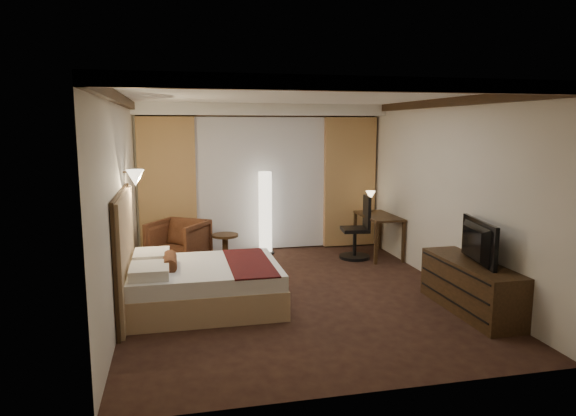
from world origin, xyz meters
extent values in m
cube|color=black|center=(0.00, 0.00, 0.00)|extent=(4.50, 5.50, 0.01)
cube|color=white|center=(0.00, 0.00, 2.70)|extent=(4.50, 5.50, 0.01)
cube|color=beige|center=(0.00, 2.75, 1.35)|extent=(4.50, 0.02, 2.70)
cube|color=beige|center=(-2.25, 0.00, 1.35)|extent=(0.02, 5.50, 2.70)
cube|color=beige|center=(2.25, 0.00, 1.35)|extent=(0.02, 5.50, 2.70)
cube|color=white|center=(0.00, 2.50, 2.60)|extent=(4.50, 0.50, 0.20)
cube|color=silver|center=(0.00, 2.67, 1.25)|extent=(2.48, 0.04, 2.45)
cube|color=tan|center=(-1.70, 2.61, 1.25)|extent=(1.00, 0.14, 2.45)
cube|color=tan|center=(1.70, 2.61, 1.25)|extent=(1.00, 0.14, 2.45)
imported|color=#442314|center=(-1.55, 1.85, 0.42)|extent=(1.11, 1.10, 0.85)
imported|color=black|center=(1.97, -1.14, 0.93)|extent=(0.74, 1.08, 0.13)
camera|label=1|loc=(-1.58, -6.67, 2.30)|focal=32.00mm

